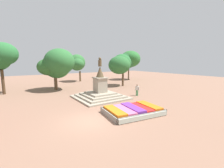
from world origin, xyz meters
name	(u,v)px	position (x,y,z in m)	size (l,w,h in m)	color
ground_plane	(90,121)	(0.00, 0.00, 0.00)	(93.09, 93.09, 0.00)	#8C6651
flower_planter	(133,111)	(3.88, -0.62, 0.28)	(5.25, 3.99, 0.62)	#38281C
statue_monument	(100,92)	(4.36, 5.96, 0.74)	(5.82, 5.82, 5.03)	#A09581
pedestrian_near_planter	(137,89)	(9.04, 4.29, 0.87)	(0.37, 0.52, 1.53)	#338C4C
park_tree_far_left	(77,63)	(8.04, 22.75, 4.18)	(3.77, 4.48, 6.15)	brown
park_tree_street_side	(57,64)	(1.50, 14.70, 4.16)	(5.41, 5.72, 6.52)	brown
park_tree_mid_canopy	(120,64)	(12.42, 12.36, 4.03)	(4.82, 4.11, 5.93)	brown
park_tree_distant	(130,59)	(20.19, 18.67, 5.06)	(5.63, 5.01, 7.20)	brown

